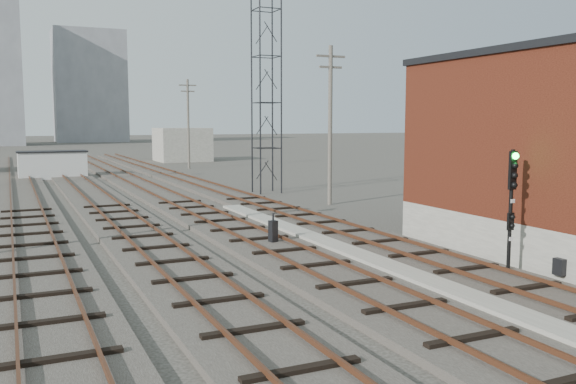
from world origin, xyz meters
TOP-DOWN VIEW (x-y plane):
  - ground at (0.00, 60.00)m, footprint 320.00×320.00m
  - track_right at (2.50, 39.00)m, footprint 3.20×90.00m
  - track_mid_right at (-1.50, 39.00)m, footprint 3.20×90.00m
  - track_mid_left at (-5.50, 39.00)m, footprint 3.20×90.00m
  - track_left at (-9.50, 39.00)m, footprint 3.20×90.00m
  - platform_curb at (0.50, 14.00)m, footprint 0.90×28.00m
  - lattice_tower at (5.50, 35.00)m, footprint 1.60×1.60m
  - utility_pole_right_a at (6.50, 28.00)m, footprint 1.80×0.24m
  - utility_pole_right_b at (6.50, 58.00)m, footprint 1.80×0.24m
  - apartment_right at (8.00, 150.00)m, footprint 16.00×12.00m
  - shed_right at (9.00, 70.00)m, footprint 6.00×6.00m
  - signal_mast at (3.70, 11.27)m, footprint 0.40×0.41m
  - switch_stand at (-1.18, 18.37)m, footprint 0.34×0.34m
  - site_trailer at (-6.89, 51.99)m, footprint 5.56×2.47m

SIDE VIEW (x-z plane):
  - ground at x=0.00m, z-range 0.00..0.00m
  - track_right at x=2.50m, z-range -0.09..0.30m
  - track_mid_right at x=-1.50m, z-range -0.09..0.30m
  - track_mid_left at x=-5.50m, z-range -0.09..0.30m
  - track_left at x=-9.50m, z-range -0.09..0.30m
  - platform_curb at x=0.50m, z-range 0.00..0.26m
  - switch_stand at x=-1.18m, z-range -0.03..1.17m
  - site_trailer at x=-6.89m, z-range 0.01..2.34m
  - shed_right at x=9.00m, z-range 0.00..4.00m
  - signal_mast at x=3.70m, z-range 0.33..4.24m
  - utility_pole_right_a at x=6.50m, z-range 0.30..9.30m
  - utility_pole_right_b at x=6.50m, z-range 0.30..9.30m
  - lattice_tower at x=5.50m, z-range 0.00..15.00m
  - apartment_right at x=8.00m, z-range 0.00..26.00m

